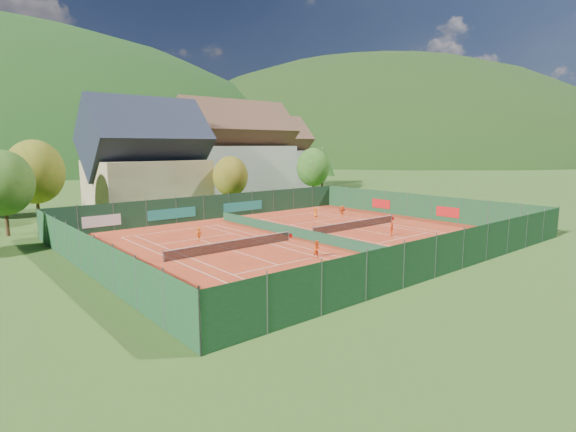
% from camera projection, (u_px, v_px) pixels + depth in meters
% --- Properties ---
extents(ground, '(600.00, 600.00, 0.00)m').
position_uv_depth(ground, '(301.00, 239.00, 44.34)').
color(ground, '#2D5019').
rests_on(ground, ground).
extents(clay_pad, '(40.00, 32.00, 0.01)m').
position_uv_depth(clay_pad, '(301.00, 238.00, 44.34)').
color(clay_pad, '#AD3319').
rests_on(clay_pad, ground).
extents(court_markings_left, '(11.03, 23.83, 0.00)m').
position_uv_depth(court_markings_left, '(233.00, 250.00, 39.27)').
color(court_markings_left, white).
rests_on(court_markings_left, ground).
extents(court_markings_right, '(11.03, 23.83, 0.00)m').
position_uv_depth(court_markings_right, '(355.00, 229.00, 49.41)').
color(court_markings_right, white).
rests_on(court_markings_right, ground).
extents(tennis_net_left, '(13.30, 0.10, 1.02)m').
position_uv_depth(tennis_net_left, '(234.00, 244.00, 39.29)').
color(tennis_net_left, '#59595B').
rests_on(tennis_net_left, ground).
extents(tennis_net_right, '(13.30, 0.10, 1.02)m').
position_uv_depth(tennis_net_right, '(356.00, 224.00, 49.43)').
color(tennis_net_right, '#59595B').
rests_on(tennis_net_right, ground).
extents(court_divider, '(0.03, 28.80, 1.00)m').
position_uv_depth(court_divider, '(301.00, 233.00, 44.26)').
color(court_divider, '#163C24').
rests_on(court_divider, ground).
extents(fence_north, '(40.00, 0.10, 3.00)m').
position_uv_depth(fence_north, '(213.00, 207.00, 55.94)').
color(fence_north, '#143722').
rests_on(fence_north, ground).
extents(fence_south, '(40.00, 0.04, 3.00)m').
position_uv_depth(fence_south, '(450.00, 253.00, 31.98)').
color(fence_south, '#123319').
rests_on(fence_south, ground).
extents(fence_west, '(0.04, 32.00, 3.00)m').
position_uv_depth(fence_west, '(88.00, 255.00, 31.43)').
color(fence_west, '#153B1E').
rests_on(fence_west, ground).
extents(fence_east, '(0.09, 32.00, 3.00)m').
position_uv_depth(fence_east, '(419.00, 206.00, 56.82)').
color(fence_east, '#153B1E').
rests_on(fence_east, ground).
extents(chalet, '(16.20, 12.00, 16.00)m').
position_uv_depth(chalet, '(146.00, 163.00, 64.15)').
color(chalet, '#CBBB8F').
rests_on(chalet, ground).
extents(hotel_block_a, '(21.60, 11.00, 17.25)m').
position_uv_depth(hotel_block_a, '(235.00, 155.00, 80.62)').
color(hotel_block_a, silver).
rests_on(hotel_block_a, ground).
extents(hotel_block_b, '(17.28, 10.00, 15.50)m').
position_uv_depth(hotel_block_b, '(270.00, 157.00, 95.67)').
color(hotel_block_b, silver).
rests_on(hotel_block_b, ground).
extents(tree_west_front, '(5.72, 5.72, 8.69)m').
position_uv_depth(tree_west_front, '(3.00, 183.00, 44.72)').
color(tree_west_front, '#472E19').
rests_on(tree_west_front, ground).
extents(tree_west_mid, '(6.44, 6.44, 9.78)m').
position_uv_depth(tree_west_mid, '(35.00, 172.00, 51.70)').
color(tree_west_mid, '#472A19').
rests_on(tree_west_mid, ground).
extents(tree_center, '(5.01, 5.01, 7.60)m').
position_uv_depth(tree_center, '(230.00, 176.00, 64.08)').
color(tree_center, '#422517').
rests_on(tree_center, ground).
extents(tree_east_front, '(5.72, 5.72, 8.69)m').
position_uv_depth(tree_east_front, '(313.00, 167.00, 76.90)').
color(tree_east_front, '#472B19').
rests_on(tree_east_front, ground).
extents(tree_east_mid, '(5.04, 5.04, 9.00)m').
position_uv_depth(tree_east_mid, '(322.00, 161.00, 89.19)').
color(tree_east_mid, '#4D311B').
rests_on(tree_east_mid, ground).
extents(tree_east_back, '(7.15, 7.15, 10.86)m').
position_uv_depth(tree_east_back, '(266.00, 157.00, 90.08)').
color(tree_east_back, '#442D18').
rests_on(tree_east_back, ground).
extents(mountain_backdrop, '(820.00, 530.00, 242.00)m').
position_uv_depth(mountain_backdrop, '(57.00, 236.00, 245.53)').
color(mountain_backdrop, black).
rests_on(mountain_backdrop, ground).
extents(ball_hopper, '(0.34, 0.34, 0.80)m').
position_uv_depth(ball_hopper, '(483.00, 237.00, 42.48)').
color(ball_hopper, slate).
rests_on(ball_hopper, ground).
extents(loose_ball_0, '(0.07, 0.07, 0.07)m').
position_uv_depth(loose_ball_0, '(263.00, 267.00, 33.80)').
color(loose_ball_0, '#CCD833').
rests_on(loose_ball_0, ground).
extents(loose_ball_1, '(0.07, 0.07, 0.07)m').
position_uv_depth(loose_ball_1, '(373.00, 248.00, 40.17)').
color(loose_ball_1, '#CCD833').
rests_on(loose_ball_1, ground).
extents(loose_ball_2, '(0.07, 0.07, 0.07)m').
position_uv_depth(loose_ball_2, '(287.00, 234.00, 46.12)').
color(loose_ball_2, '#CCD833').
rests_on(loose_ball_2, ground).
extents(player_left_near, '(0.55, 0.38, 1.46)m').
position_uv_depth(player_left_near, '(324.00, 270.00, 30.48)').
color(player_left_near, orange).
rests_on(player_left_near, ground).
extents(player_left_mid, '(0.84, 0.73, 1.47)m').
position_uv_depth(player_left_mid, '(317.00, 249.00, 36.54)').
color(player_left_mid, '#EB5014').
rests_on(player_left_mid, ground).
extents(player_left_far, '(0.98, 0.70, 1.37)m').
position_uv_depth(player_left_far, '(199.00, 234.00, 43.11)').
color(player_left_far, '#E25D14').
rests_on(player_left_far, ground).
extents(player_right_near, '(0.92, 0.69, 1.45)m').
position_uv_depth(player_right_near, '(392.00, 229.00, 45.35)').
color(player_right_near, '#F14C15').
rests_on(player_right_near, ground).
extents(player_right_far_a, '(0.64, 0.44, 1.26)m').
position_uv_depth(player_right_far_a, '(315.00, 212.00, 57.42)').
color(player_right_far_a, orange).
rests_on(player_right_far_a, ground).
extents(player_right_far_b, '(1.37, 0.50, 1.45)m').
position_uv_depth(player_right_far_b, '(342.00, 211.00, 57.82)').
color(player_right_far_b, '#FC5716').
rests_on(player_right_far_b, ground).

